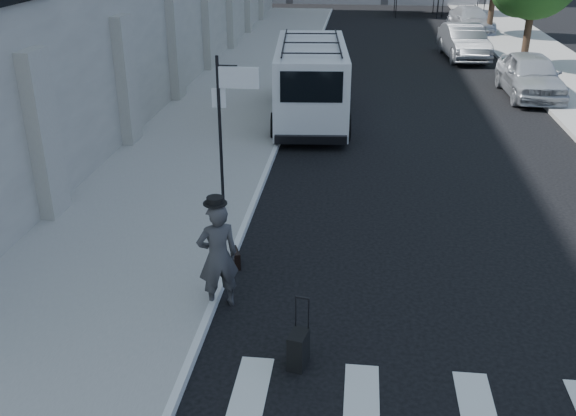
% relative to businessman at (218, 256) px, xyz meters
% --- Properties ---
extents(ground, '(120.00, 120.00, 0.00)m').
position_rel_businessman_xyz_m(ground, '(1.90, 0.49, -0.98)').
color(ground, black).
rests_on(ground, ground).
extents(sidewalk_left, '(4.50, 48.00, 0.15)m').
position_rel_businessman_xyz_m(sidewalk_left, '(-2.35, 16.49, -0.90)').
color(sidewalk_left, gray).
rests_on(sidewalk_left, ground).
extents(sidewalk_right, '(4.00, 56.00, 0.15)m').
position_rel_businessman_xyz_m(sidewalk_right, '(10.90, 20.49, -0.90)').
color(sidewalk_right, gray).
rests_on(sidewalk_right, ground).
extents(sign_pole, '(1.03, 0.07, 3.50)m').
position_rel_businessman_xyz_m(sign_pole, '(-0.46, 3.70, 1.67)').
color(sign_pole, black).
rests_on(sign_pole, sidewalk_left).
extents(businessman, '(0.85, 0.74, 1.96)m').
position_rel_businessman_xyz_m(businessman, '(0.00, 0.00, 0.00)').
color(businessman, '#363639').
rests_on(businessman, ground).
extents(briefcase, '(0.28, 0.45, 0.34)m').
position_rel_businessman_xyz_m(briefcase, '(0.01, 1.43, -0.81)').
color(briefcase, black).
rests_on(briefcase, ground).
extents(suitcase, '(0.33, 0.44, 1.11)m').
position_rel_businessman_xyz_m(suitcase, '(1.53, -1.50, -0.68)').
color(suitcase, black).
rests_on(suitcase, ground).
extents(cargo_van, '(2.84, 6.95, 2.54)m').
position_rel_businessman_xyz_m(cargo_van, '(0.63, 11.71, 0.33)').
color(cargo_van, silver).
rests_on(cargo_van, ground).
extents(parked_car_a, '(2.01, 4.83, 1.64)m').
position_rel_businessman_xyz_m(parked_car_a, '(8.70, 15.78, -0.16)').
color(parked_car_a, '#A1A4A8').
rests_on(parked_car_a, ground).
extents(parked_car_b, '(2.12, 5.03, 1.61)m').
position_rel_businessman_xyz_m(parked_car_b, '(7.18, 23.01, -0.17)').
color(parked_car_b, slate).
rests_on(parked_car_b, ground).
extents(parked_car_c, '(2.63, 5.20, 1.45)m').
position_rel_businessman_xyz_m(parked_car_c, '(8.70, 31.35, -0.26)').
color(parked_car_c, '#B5B7BE').
rests_on(parked_car_c, ground).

